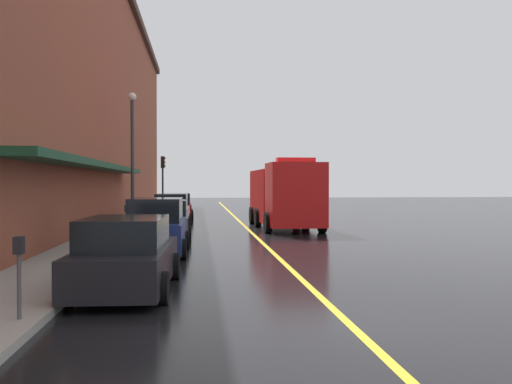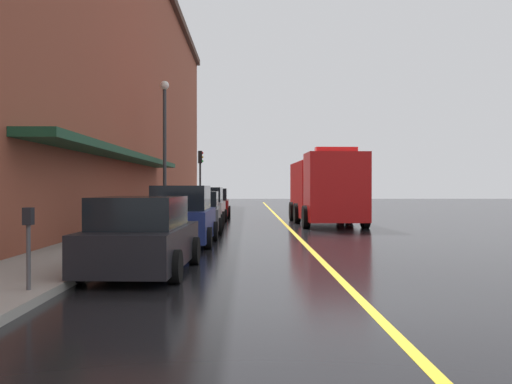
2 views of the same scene
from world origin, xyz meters
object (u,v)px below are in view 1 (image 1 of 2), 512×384
object	(u,v)px
parked_car_1	(157,228)
parked_car_2	(166,220)
fire_truck	(284,196)
parked_car_4	(177,208)
street_lamp_left	(132,144)
traffic_light_near	(163,173)
parked_car_3	(172,212)
parking_meter_1	(126,216)
parking_meter_0	(19,263)
parked_car_0	(126,256)

from	to	relation	value
parked_car_1	parked_car_2	size ratio (longest dim) A/B	0.92
fire_truck	parked_car_2	bearing A→B (deg)	-51.61
parked_car_2	parked_car_4	size ratio (longest dim) A/B	1.06
parked_car_2	street_lamp_left	xyz separation A→B (m)	(-2.08, 5.57, 3.63)
traffic_light_near	parked_car_3	bearing A→B (deg)	-84.29
fire_truck	street_lamp_left	distance (m)	8.39
parked_car_3	fire_truck	size ratio (longest dim) A/B	0.51
street_lamp_left	traffic_light_near	size ratio (longest dim) A/B	1.61
fire_truck	parking_meter_1	world-z (taller)	fire_truck
parking_meter_0	traffic_light_near	size ratio (longest dim) A/B	0.31
parked_car_2	street_lamp_left	world-z (taller)	street_lamp_left
parking_meter_1	street_lamp_left	size ratio (longest dim) A/B	0.19
parked_car_3	traffic_light_near	bearing A→B (deg)	6.16
parked_car_0	parking_meter_0	size ratio (longest dim) A/B	3.43
parked_car_3	street_lamp_left	world-z (taller)	street_lamp_left
fire_truck	traffic_light_near	bearing A→B (deg)	-154.92
parking_meter_1	parked_car_2	bearing A→B (deg)	44.25
parked_car_1	parking_meter_0	distance (m)	9.15
parked_car_4	traffic_light_near	size ratio (longest dim) A/B	1.05
parked_car_2	parked_car_3	size ratio (longest dim) A/B	1.10
parking_meter_1	parked_car_3	bearing A→B (deg)	78.92
parked_car_4	parking_meter_0	xyz separation A→B (m)	(-1.46, -25.72, 0.25)
parked_car_0	parking_meter_1	world-z (taller)	parked_car_0
parked_car_4	parked_car_2	bearing A→B (deg)	178.85
parked_car_0	fire_truck	distance (m)	17.43
street_lamp_left	parked_car_0	bearing A→B (deg)	-83.60
parked_car_2	fire_truck	size ratio (longest dim) A/B	0.56
parking_meter_0	parked_car_1	bearing A→B (deg)	80.67
parked_car_4	parking_meter_1	bearing A→B (deg)	172.26
parked_car_3	parked_car_0	bearing A→B (deg)	-179.91
parked_car_4	parked_car_3	bearing A→B (deg)	178.37
parking_meter_1	street_lamp_left	xyz separation A→B (m)	(-0.60, 7.02, 3.34)
parked_car_0	traffic_light_near	distance (m)	31.00
parking_meter_0	parking_meter_1	size ratio (longest dim) A/B	1.00
parked_car_1	parking_meter_0	bearing A→B (deg)	171.32
street_lamp_left	parked_car_2	bearing A→B (deg)	-69.55
parked_car_0	traffic_light_near	world-z (taller)	traffic_light_near
parked_car_1	traffic_light_near	world-z (taller)	traffic_light_near
parked_car_2	street_lamp_left	size ratio (longest dim) A/B	0.69
parked_car_0	parked_car_3	distance (m)	17.29
parked_car_4	traffic_light_near	world-z (taller)	traffic_light_near
parked_car_1	parking_meter_1	bearing A→B (deg)	21.64
parked_car_2	traffic_light_near	size ratio (longest dim) A/B	1.12
parking_meter_0	street_lamp_left	world-z (taller)	street_lamp_left
parked_car_1	parked_car_3	distance (m)	11.12
parked_car_2	street_lamp_left	bearing A→B (deg)	19.24
parked_car_3	street_lamp_left	xyz separation A→B (m)	(-2.02, -0.24, 3.56)
parked_car_2	parked_car_3	xyz separation A→B (m)	(-0.06, 5.81, 0.06)
parked_car_1	street_lamp_left	world-z (taller)	street_lamp_left
parked_car_3	parked_car_2	bearing A→B (deg)	-178.96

